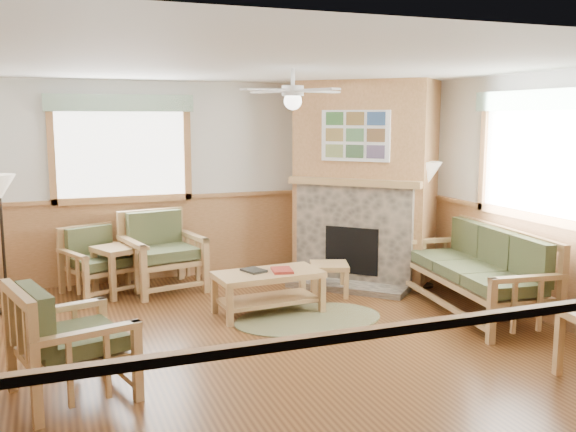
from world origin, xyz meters
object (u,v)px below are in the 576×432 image
object	(u,v)px
coffee_table	(268,292)
floor_lamp_left	(3,244)
footstool	(329,279)
floor_lamp_right	(425,225)
armchair_back_left	(99,261)
armchair_left	(72,340)
end_table_chairs	(120,270)
sofa	(475,271)
armchair_back_right	(163,252)

from	to	relation	value
coffee_table	floor_lamp_left	bearing A→B (deg)	154.61
footstool	floor_lamp_right	xyz separation A→B (m)	(1.34, -0.07, 0.63)
armchair_back_left	coffee_table	size ratio (longest dim) A/B	0.70
armchair_left	floor_lamp_left	distance (m)	2.72
end_table_chairs	footstool	xyz separation A→B (m)	(2.46, -0.96, -0.11)
sofa	armchair_back_right	distance (m)	3.87
armchair_back_left	floor_lamp_left	size ratio (longest dim) A/B	0.53
sofa	footstool	size ratio (longest dim) A/B	4.50
sofa	coffee_table	size ratio (longest dim) A/B	1.73
floor_lamp_right	end_table_chairs	bearing A→B (deg)	164.74
sofa	floor_lamp_right	distance (m)	1.21
armchair_back_right	end_table_chairs	xyz separation A→B (m)	(-0.55, -0.01, -0.19)
coffee_table	floor_lamp_left	xyz separation A→B (m)	(-2.80, 1.09, 0.56)
end_table_chairs	floor_lamp_left	size ratio (longest dim) A/B	0.39
end_table_chairs	footstool	size ratio (longest dim) A/B	1.33
sofa	armchair_left	xyz separation A→B (m)	(-4.41, -0.75, -0.01)
coffee_table	end_table_chairs	world-z (taller)	end_table_chairs
armchair_back_right	footstool	distance (m)	2.17
armchair_back_left	end_table_chairs	world-z (taller)	armchair_back_left
armchair_left	floor_lamp_left	world-z (taller)	floor_lamp_left
end_table_chairs	armchair_back_right	bearing A→B (deg)	1.40
armchair_back_right	end_table_chairs	world-z (taller)	armchair_back_right
coffee_table	floor_lamp_right	xyz separation A→B (m)	(2.30, 0.37, 0.59)
end_table_chairs	footstool	world-z (taller)	end_table_chairs
armchair_left	end_table_chairs	size ratio (longest dim) A/B	1.52
floor_lamp_right	armchair_back_right	bearing A→B (deg)	162.12
armchair_back_right	sofa	bearing A→B (deg)	-46.42
armchair_back_right	armchair_back_left	bearing A→B (deg)	160.54
armchair_back_left	end_table_chairs	xyz separation A→B (m)	(0.25, -0.12, -0.11)
armchair_left	end_table_chairs	distance (m)	3.02
armchair_back_right	floor_lamp_left	xyz separation A→B (m)	(-1.85, -0.32, 0.29)
end_table_chairs	floor_lamp_left	xyz separation A→B (m)	(-1.31, -0.31, 0.49)
armchair_back_left	floor_lamp_right	size ratio (longest dim) A/B	0.51
end_table_chairs	floor_lamp_left	bearing A→B (deg)	-166.67
floor_lamp_left	armchair_back_left	bearing A→B (deg)	22.15
sofa	armchair_left	size ratio (longest dim) A/B	2.23
coffee_table	floor_lamp_left	size ratio (longest dim) A/B	0.76
footstool	armchair_left	bearing A→B (deg)	-147.80
armchair_left	floor_lamp_right	xyz separation A→B (m)	(4.48, 1.90, 0.36)
sofa	armchair_back_right	size ratio (longest dim) A/B	2.08
coffee_table	armchair_left	bearing A→B (deg)	-148.86
sofa	floor_lamp_left	xyz separation A→B (m)	(-5.03, 1.88, 0.32)
footstool	armchair_back_left	bearing A→B (deg)	158.16
footstool	floor_lamp_right	world-z (taller)	floor_lamp_right
armchair_back_left	floor_lamp_right	world-z (taller)	floor_lamp_right
armchair_back_left	end_table_chairs	size ratio (longest dim) A/B	1.36
armchair_back_left	footstool	world-z (taller)	armchair_back_left
armchair_left	floor_lamp_right	size ratio (longest dim) A/B	0.57
sofa	footstool	bearing A→B (deg)	-127.32
end_table_chairs	floor_lamp_left	distance (m)	1.43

